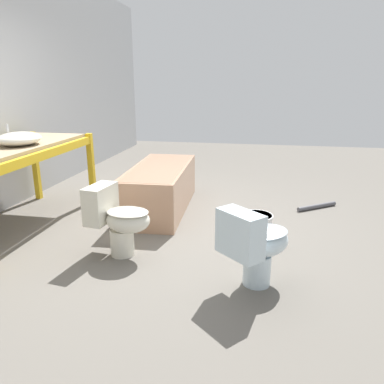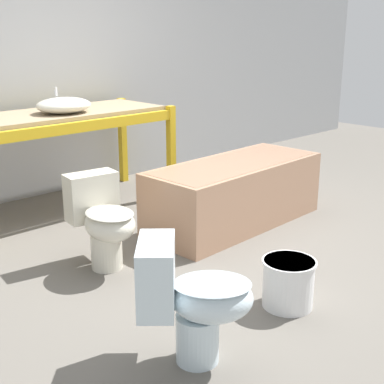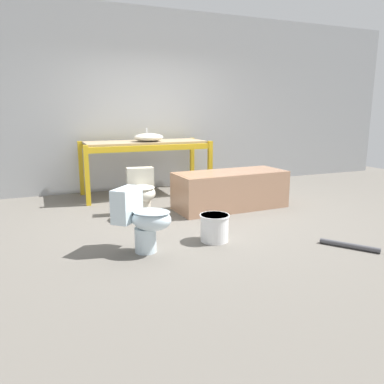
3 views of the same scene
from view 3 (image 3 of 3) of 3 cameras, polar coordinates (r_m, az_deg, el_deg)
The scene contains 9 objects.
ground_plane at distance 5.28m, azimuth 0.27°, elevation -3.39°, with size 12.00×12.00×0.00m, color #666059.
warehouse_wall_rear at distance 7.06m, azimuth -6.44°, elevation 13.61°, with size 10.80×0.08×3.20m.
shelving_rack at distance 6.44m, azimuth -7.15°, elevation 6.64°, with size 2.13×0.88×0.92m.
sink_basin at distance 6.33m, azimuth -6.63°, elevation 8.27°, with size 0.50×0.44×0.22m.
bathtub_main at distance 5.57m, azimuth 5.87°, elevation 0.73°, with size 1.69×0.74×0.55m.
toilet_near at distance 3.85m, azimuth -7.56°, elevation -3.94°, with size 0.66×0.64×0.66m.
toilet_far at distance 5.11m, azimuth -7.63°, elevation 0.11°, with size 0.42×0.61×0.66m.
bucket_white at distance 4.19m, azimuth 3.44°, elevation -5.36°, with size 0.33×0.33×0.30m.
loose_pipe at distance 4.34m, azimuth 22.85°, elevation -7.53°, with size 0.40×0.52×0.06m.
Camera 3 is at (-1.96, -4.69, 1.43)m, focal length 35.00 mm.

